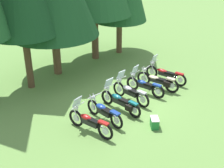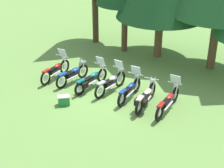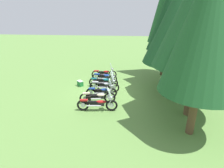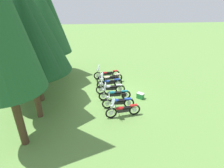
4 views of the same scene
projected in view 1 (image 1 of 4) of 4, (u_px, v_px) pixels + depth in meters
The scene contains 9 objects.
ground_plane at pixel (131, 102), 14.22m from camera, with size 80.00×80.00×0.00m, color #608C42.
motorcycle_0 at pixel (89, 122), 11.88m from camera, with size 0.76×2.25×1.38m.
motorcycle_1 at pixel (104, 111), 12.61m from camera, with size 0.78×2.17×1.01m.
motorcycle_2 at pixel (121, 102), 13.34m from camera, with size 0.68×2.34×1.36m.
motorcycle_3 at pixel (130, 92), 14.11m from camera, with size 0.66×2.24×1.38m.
motorcycle_4 at pixel (145, 86), 14.78m from camera, with size 0.74×2.15×1.36m.
motorcycle_5 at pixel (158, 81), 15.25m from camera, with size 0.83×2.29×1.03m.
motorcycle_6 at pixel (165, 74), 16.00m from camera, with size 0.63×2.41×1.37m.
picnic_cooler at pixel (154, 123), 12.29m from camera, with size 0.57×0.57×0.43m.
Camera 1 is at (-9.50, -7.94, 7.10)m, focal length 48.62 mm.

